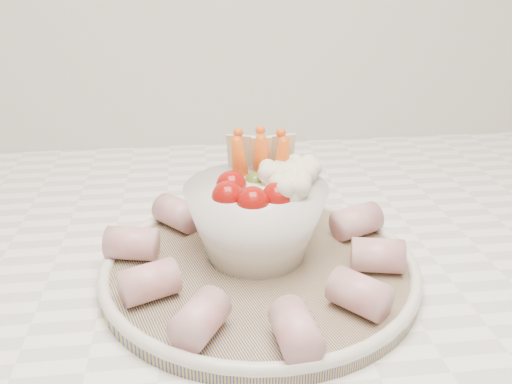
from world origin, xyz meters
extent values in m
cube|color=white|center=(0.00, 1.45, 0.90)|extent=(2.04, 0.62, 0.04)
cylinder|color=navy|center=(-0.02, 1.34, 0.93)|extent=(0.39, 0.39, 0.01)
torus|color=silver|center=(-0.02, 1.34, 0.94)|extent=(0.31, 0.31, 0.01)
sphere|color=#970D09|center=(-0.05, 1.35, 1.01)|extent=(0.03, 0.03, 0.03)
sphere|color=#970D09|center=(-0.03, 1.33, 1.01)|extent=(0.03, 0.03, 0.03)
sphere|color=#970D09|center=(0.00, 1.34, 1.01)|extent=(0.03, 0.03, 0.03)
sphere|color=#970D09|center=(-0.04, 1.37, 1.01)|extent=(0.03, 0.03, 0.03)
sphere|color=#4E6A23|center=(-0.02, 1.39, 1.01)|extent=(0.02, 0.02, 0.02)
cone|color=#E65A15|center=(-0.03, 1.40, 1.02)|extent=(0.03, 0.04, 0.07)
cone|color=#E65A15|center=(-0.01, 1.40, 1.02)|extent=(0.03, 0.04, 0.07)
cone|color=#E65A15|center=(0.01, 1.39, 1.02)|extent=(0.02, 0.04, 0.07)
sphere|color=#EEEACD|center=(0.02, 1.37, 1.01)|extent=(0.03, 0.03, 0.03)
sphere|color=#EEEACD|center=(0.01, 1.35, 1.01)|extent=(0.03, 0.03, 0.03)
sphere|color=#EEEACD|center=(0.03, 1.39, 1.01)|extent=(0.03, 0.03, 0.03)
sphere|color=#EEEACD|center=(0.00, 1.38, 1.01)|extent=(0.03, 0.03, 0.03)
cube|color=beige|center=(-0.02, 1.42, 1.02)|extent=(0.05, 0.03, 0.05)
cube|color=beige|center=(0.00, 1.41, 1.02)|extent=(0.05, 0.02, 0.05)
cylinder|color=#B55263|center=(0.09, 1.32, 0.95)|extent=(0.06, 0.04, 0.03)
cylinder|color=#B55263|center=(0.09, 1.39, 0.95)|extent=(0.06, 0.05, 0.03)
cylinder|color=#B55263|center=(0.05, 1.46, 0.95)|extent=(0.05, 0.06, 0.03)
cylinder|color=#B55263|center=(-0.03, 1.46, 0.95)|extent=(0.04, 0.05, 0.03)
cylinder|color=#B55263|center=(-0.10, 1.44, 0.95)|extent=(0.06, 0.06, 0.03)
cylinder|color=#B55263|center=(-0.14, 1.37, 0.95)|extent=(0.06, 0.04, 0.03)
cylinder|color=#B55263|center=(-0.12, 1.30, 0.95)|extent=(0.06, 0.05, 0.03)
cylinder|color=#B55263|center=(-0.08, 1.24, 0.95)|extent=(0.05, 0.06, 0.03)
cylinder|color=#B55263|center=(-0.01, 1.22, 0.95)|extent=(0.04, 0.05, 0.03)
cylinder|color=#B55263|center=(0.06, 1.26, 0.95)|extent=(0.06, 0.06, 0.03)
camera|label=1|loc=(-0.08, 0.87, 1.23)|focal=40.00mm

